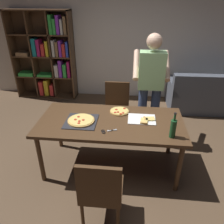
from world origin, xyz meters
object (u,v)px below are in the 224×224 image
couch (210,96)px  wine_bottle (173,128)px  chair_near_camera (101,190)px  person_serving_pizza (150,85)px  dining_table (111,125)px  second_pizza_plain (119,111)px  kitchen_scissors (106,131)px  chair_far_side (117,105)px  bookshelf (47,56)px  pepperoni_pizza_on_tray (81,121)px

couch → wine_bottle: bearing=-116.9°
chair_near_camera → person_serving_pizza: 1.82m
dining_table → second_pizza_plain: second_pizza_plain is taller
person_serving_pizza → second_pizza_plain: (-0.44, -0.47, -0.24)m
wine_bottle → kitchen_scissors: size_ratio=1.60×
chair_far_side → bookshelf: bookshelf is taller
couch → second_pizza_plain: (-1.81, -1.73, 0.46)m
wine_bottle → chair_near_camera: bearing=-138.9°
wine_bottle → second_pizza_plain: size_ratio=1.19×
wine_bottle → couch: bearing=63.1°
dining_table → chair_far_side: (0.00, 0.94, -0.17)m
dining_table → kitchen_scissors: 0.27m
dining_table → pepperoni_pizza_on_tray: bearing=-170.7°
chair_near_camera → bookshelf: bookshelf is taller
chair_far_side → wine_bottle: bearing=-59.0°
chair_near_camera → kitchen_scissors: bearing=92.2°
bookshelf → person_serving_pizza: bearing=-36.2°
second_pizza_plain → chair_near_camera: bearing=-94.5°
bookshelf → pepperoni_pizza_on_tray: size_ratio=4.78×
kitchen_scissors → second_pizza_plain: second_pizza_plain is taller
person_serving_pizza → wine_bottle: 1.05m
person_serving_pizza → pepperoni_pizza_on_tray: person_serving_pizza is taller
chair_near_camera → bookshelf: bearing=117.5°
wine_bottle → second_pizza_plain: 0.86m
wine_bottle → kitchen_scissors: (-0.77, 0.04, -0.11)m
person_serving_pizza → kitchen_scissors: person_serving_pizza is taller
chair_far_side → kitchen_scissors: chair_far_side is taller
chair_near_camera → chair_far_side: same height
chair_near_camera → bookshelf: 3.78m
dining_table → chair_far_side: bearing=90.0°
person_serving_pizza → wine_bottle: (0.21, -1.02, -0.13)m
couch → pepperoni_pizza_on_tray: (-2.28, -2.05, 0.46)m
pepperoni_pizza_on_tray → wine_bottle: bearing=-11.7°
bookshelf → pepperoni_pizza_on_tray: bearing=-61.0°
wine_bottle → kitchen_scissors: bearing=177.4°
bookshelf → second_pizza_plain: bookshelf is taller
dining_table → couch: (1.90, 1.99, -0.38)m
couch → second_pizza_plain: bearing=-136.2°
bookshelf → wine_bottle: bookshelf is taller
bookshelf → kitchen_scissors: size_ratio=9.86×
dining_table → wine_bottle: wine_bottle is taller
dining_table → chair_far_side: 0.96m
chair_far_side → couch: size_ratio=0.52×
couch → kitchen_scissors: bearing=-130.6°
chair_near_camera → pepperoni_pizza_on_tray: chair_near_camera is taller
chair_near_camera → person_serving_pizza: person_serving_pizza is taller
kitchen_scissors → second_pizza_plain: 0.53m
bookshelf → person_serving_pizza: bookshelf is taller
second_pizza_plain → couch: bearing=43.8°
couch → dining_table: bearing=-133.7°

